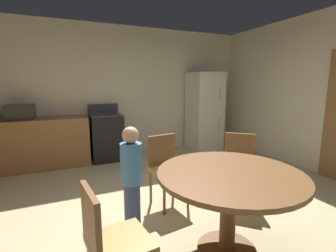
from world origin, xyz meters
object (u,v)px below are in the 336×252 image
object	(u,v)px
refrigerator	(204,111)
person_child	(132,176)
microwave	(20,112)
chair_northeast	(238,163)
dining_table	(229,189)
chair_north	(166,165)
chair_west	(110,239)
oven_range	(107,137)

from	to	relation	value
refrigerator	person_child	size ratio (longest dim) A/B	1.61
microwave	chair_northeast	size ratio (longest dim) A/B	0.51
refrigerator	dining_table	xyz separation A→B (m)	(-1.72, -3.15, -0.27)
chair_north	chair_northeast	world-z (taller)	same
refrigerator	person_child	world-z (taller)	refrigerator
chair_west	person_child	bearing A→B (deg)	58.76
microwave	chair_north	xyz separation A→B (m)	(1.82, -2.14, -0.53)
chair_west	chair_northeast	bearing A→B (deg)	19.46
microwave	chair_northeast	bearing A→B (deg)	-41.99
chair_north	chair_northeast	xyz separation A→B (m)	(0.89, -0.29, 0.00)
chair_west	chair_northeast	xyz separation A→B (m)	(1.80, 0.90, 0.00)
person_child	microwave	bearing A→B (deg)	162.92
chair_north	person_child	bearing A→B (deg)	-64.61
refrigerator	chair_north	size ratio (longest dim) A/B	2.02
microwave	dining_table	size ratio (longest dim) A/B	0.35
microwave	person_child	bearing A→B (deg)	-62.90
oven_range	person_child	xyz separation A→B (m)	(-0.16, -2.50, 0.11)
dining_table	chair_west	distance (m)	1.07
oven_range	chair_north	size ratio (longest dim) A/B	1.26
refrigerator	dining_table	world-z (taller)	refrigerator
microwave	chair_northeast	distance (m)	3.68
chair_north	oven_range	bearing A→B (deg)	-177.77
chair_north	chair_west	distance (m)	1.50
chair_west	person_child	world-z (taller)	person_child
microwave	dining_table	xyz separation A→B (m)	(1.96, -3.20, -0.42)
oven_range	refrigerator	xyz separation A→B (m)	(2.24, -0.05, 0.41)
chair_north	person_child	size ratio (longest dim) A/B	0.80
microwave	chair_northeast	world-z (taller)	microwave
chair_northeast	person_child	distance (m)	1.43
chair_north	chair_northeast	size ratio (longest dim) A/B	1.00
person_child	chair_northeast	bearing A→B (deg)	48.39
chair_north	dining_table	bearing A→B (deg)	0.00
oven_range	dining_table	bearing A→B (deg)	-80.72
refrigerator	dining_table	bearing A→B (deg)	-118.58
oven_range	refrigerator	world-z (taller)	refrigerator
dining_table	person_child	world-z (taller)	person_child
microwave	chair_west	size ratio (longest dim) A/B	0.51
dining_table	chair_west	size ratio (longest dim) A/B	1.45
microwave	person_child	size ratio (longest dim) A/B	0.40
chair_north	person_child	distance (m)	0.65
microwave	dining_table	bearing A→B (deg)	-58.50
microwave	oven_range	bearing A→B (deg)	0.14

